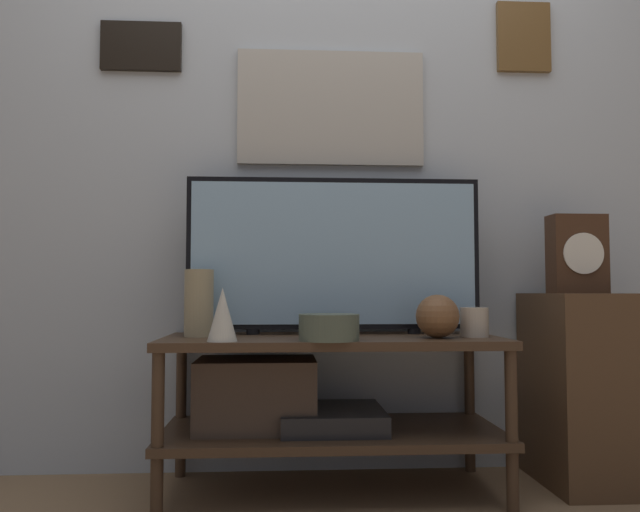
# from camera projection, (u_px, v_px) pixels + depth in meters

# --- Properties ---
(wall_back) EXTENTS (6.40, 0.08, 2.70)m
(wall_back) POSITION_uv_depth(u_px,v_px,m) (324.00, 132.00, 2.56)
(wall_back) COLOR #B2BCC6
(wall_back) RESTS_ON ground_plane
(media_console) EXTENTS (1.18, 0.51, 0.54)m
(media_console) POSITION_uv_depth(u_px,v_px,m) (304.00, 394.00, 2.19)
(media_console) COLOR #422D1E
(media_console) RESTS_ON ground_plane
(television) EXTENTS (1.10, 0.05, 0.59)m
(television) POSITION_uv_depth(u_px,v_px,m) (334.00, 254.00, 2.34)
(television) COLOR black
(television) RESTS_ON media_console
(vase_tall_ceramic) EXTENTS (0.10, 0.10, 0.24)m
(vase_tall_ceramic) POSITION_uv_depth(u_px,v_px,m) (199.00, 303.00, 2.21)
(vase_tall_ceramic) COLOR tan
(vase_tall_ceramic) RESTS_ON media_console
(vase_wide_bowl) EXTENTS (0.20, 0.20, 0.09)m
(vase_wide_bowl) POSITION_uv_depth(u_px,v_px,m) (329.00, 327.00, 2.03)
(vase_wide_bowl) COLOR #4C5647
(vase_wide_bowl) RESTS_ON media_console
(vase_round_glass) EXTENTS (0.15, 0.15, 0.15)m
(vase_round_glass) POSITION_uv_depth(u_px,v_px,m) (438.00, 316.00, 2.14)
(vase_round_glass) COLOR brown
(vase_round_glass) RESTS_ON media_console
(vase_slim_bronze) EXTENTS (0.10, 0.10, 0.17)m
(vase_slim_bronze) POSITION_uv_depth(u_px,v_px,m) (222.00, 314.00, 2.00)
(vase_slim_bronze) COLOR beige
(vase_slim_bronze) RESTS_ON media_console
(candle_jar) EXTENTS (0.10, 0.10, 0.10)m
(candle_jar) POSITION_uv_depth(u_px,v_px,m) (474.00, 322.00, 2.19)
(candle_jar) COLOR #C1B29E
(candle_jar) RESTS_ON media_console
(side_table) EXTENTS (0.40, 0.44, 0.70)m
(side_table) POSITION_uv_depth(u_px,v_px,m) (593.00, 388.00, 2.30)
(side_table) COLOR #513823
(side_table) RESTS_ON ground_plane
(mantel_clock) EXTENTS (0.20, 0.11, 0.30)m
(mantel_clock) POSITION_uv_depth(u_px,v_px,m) (577.00, 254.00, 2.35)
(mantel_clock) COLOR #422819
(mantel_clock) RESTS_ON side_table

